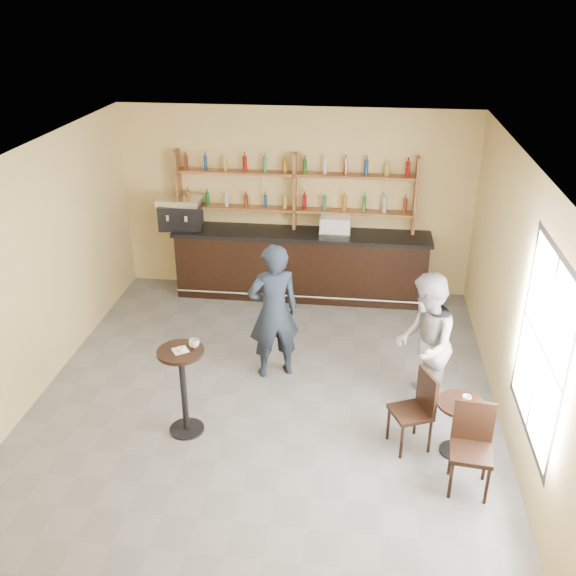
# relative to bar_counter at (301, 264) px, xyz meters

# --- Properties ---
(floor) EXTENTS (7.00, 7.00, 0.00)m
(floor) POSITION_rel_bar_counter_xyz_m (-0.14, -3.15, -0.59)
(floor) COLOR slate
(floor) RESTS_ON ground
(ceiling) EXTENTS (7.00, 7.00, 0.00)m
(ceiling) POSITION_rel_bar_counter_xyz_m (-0.14, -3.15, 2.61)
(ceiling) COLOR white
(ceiling) RESTS_ON wall_back
(wall_back) EXTENTS (7.00, 0.00, 7.00)m
(wall_back) POSITION_rel_bar_counter_xyz_m (-0.14, 0.35, 1.01)
(wall_back) COLOR #DABD7C
(wall_back) RESTS_ON floor
(wall_front) EXTENTS (7.00, 0.00, 7.00)m
(wall_front) POSITION_rel_bar_counter_xyz_m (-0.14, -6.65, 1.01)
(wall_front) COLOR #DABD7C
(wall_front) RESTS_ON floor
(wall_left) EXTENTS (0.00, 7.00, 7.00)m
(wall_left) POSITION_rel_bar_counter_xyz_m (-3.14, -3.15, 1.01)
(wall_left) COLOR #DABD7C
(wall_left) RESTS_ON floor
(wall_right) EXTENTS (0.00, 7.00, 7.00)m
(wall_right) POSITION_rel_bar_counter_xyz_m (2.86, -3.15, 1.01)
(wall_right) COLOR #DABD7C
(wall_right) RESTS_ON floor
(window_pane) EXTENTS (0.00, 2.00, 2.00)m
(window_pane) POSITION_rel_bar_counter_xyz_m (2.85, -4.35, 1.11)
(window_pane) COLOR white
(window_pane) RESTS_ON wall_right
(window_frame) EXTENTS (0.04, 1.70, 2.10)m
(window_frame) POSITION_rel_bar_counter_xyz_m (2.85, -4.35, 1.11)
(window_frame) COLOR black
(window_frame) RESTS_ON wall_right
(shelf_unit) EXTENTS (4.00, 0.26, 1.40)m
(shelf_unit) POSITION_rel_bar_counter_xyz_m (-0.14, 0.22, 1.22)
(shelf_unit) COLOR brown
(shelf_unit) RESTS_ON wall_back
(liquor_bottles) EXTENTS (3.68, 0.10, 1.00)m
(liquor_bottles) POSITION_rel_bar_counter_xyz_m (-0.14, 0.22, 1.39)
(liquor_bottles) COLOR #8C5919
(liquor_bottles) RESTS_ON shelf_unit
(bar_counter) EXTENTS (4.35, 0.85, 1.18)m
(bar_counter) POSITION_rel_bar_counter_xyz_m (0.00, 0.00, 0.00)
(bar_counter) COLOR black
(bar_counter) RESTS_ON floor
(espresso_machine) EXTENTS (0.80, 0.59, 0.52)m
(espresso_machine) POSITION_rel_bar_counter_xyz_m (-2.07, 0.00, 0.85)
(espresso_machine) COLOR black
(espresso_machine) RESTS_ON bar_counter
(pastry_case) EXTENTS (0.56, 0.47, 0.31)m
(pastry_case) POSITION_rel_bar_counter_xyz_m (0.57, 0.00, 0.74)
(pastry_case) COLOR silver
(pastry_case) RESTS_ON bar_counter
(pedestal_table) EXTENTS (0.63, 0.63, 1.14)m
(pedestal_table) POSITION_rel_bar_counter_xyz_m (-1.00, -3.94, -0.02)
(pedestal_table) COLOR black
(pedestal_table) RESTS_ON floor
(napkin) EXTENTS (0.23, 0.23, 0.00)m
(napkin) POSITION_rel_bar_counter_xyz_m (-1.00, -3.94, 0.55)
(napkin) COLOR white
(napkin) RESTS_ON pedestal_table
(donut) EXTENTS (0.12, 0.12, 0.04)m
(donut) POSITION_rel_bar_counter_xyz_m (-0.99, -3.95, 0.57)
(donut) COLOR #CB8A4A
(donut) RESTS_ON napkin
(cup_pedestal) EXTENTS (0.13, 0.13, 0.10)m
(cup_pedestal) POSITION_rel_bar_counter_xyz_m (-0.86, -3.84, 0.60)
(cup_pedestal) COLOR white
(cup_pedestal) RESTS_ON pedestal_table
(man_main) EXTENTS (0.83, 0.70, 1.94)m
(man_main) POSITION_rel_bar_counter_xyz_m (-0.12, -2.52, 0.38)
(man_main) COLOR black
(man_main) RESTS_ON floor
(cafe_table) EXTENTS (0.59, 0.59, 0.69)m
(cafe_table) POSITION_rel_bar_counter_xyz_m (2.23, -3.95, -0.24)
(cafe_table) COLOR black
(cafe_table) RESTS_ON floor
(cup_cafe) EXTENTS (0.12, 0.12, 0.10)m
(cup_cafe) POSITION_rel_bar_counter_xyz_m (2.28, -3.95, 0.15)
(cup_cafe) COLOR white
(cup_cafe) RESTS_ON cafe_table
(chair_west) EXTENTS (0.56, 0.56, 0.97)m
(chair_west) POSITION_rel_bar_counter_xyz_m (1.68, -3.90, -0.10)
(chair_west) COLOR black
(chair_west) RESTS_ON floor
(chair_south) EXTENTS (0.47, 0.47, 1.00)m
(chair_south) POSITION_rel_bar_counter_xyz_m (2.28, -4.55, -0.09)
(chair_south) COLOR black
(chair_south) RESTS_ON floor
(patron_second) EXTENTS (0.78, 0.96, 1.86)m
(patron_second) POSITION_rel_bar_counter_xyz_m (1.85, -3.09, 0.34)
(patron_second) COLOR gray
(patron_second) RESTS_ON floor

